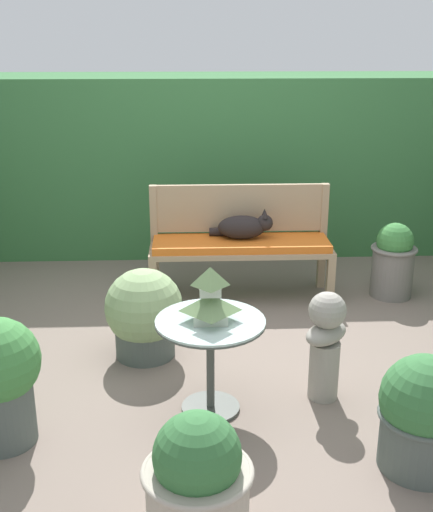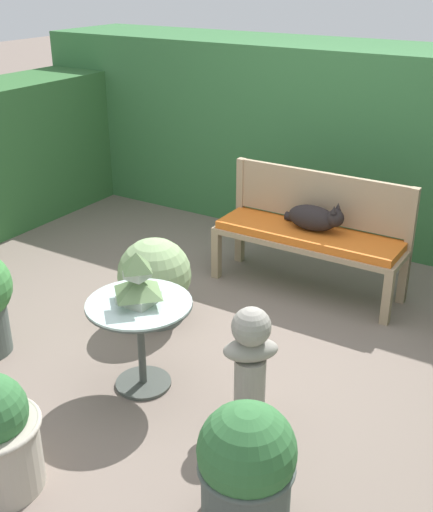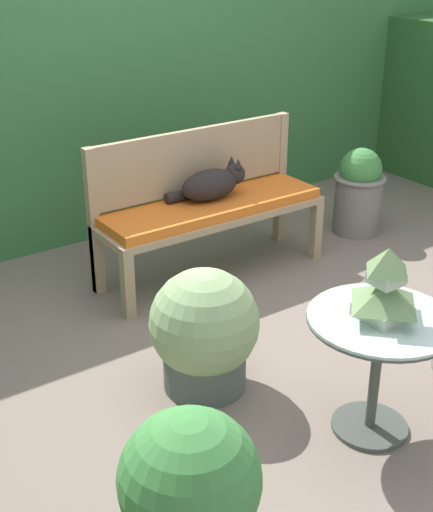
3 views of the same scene
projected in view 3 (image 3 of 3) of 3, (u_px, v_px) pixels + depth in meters
ground at (302, 353)px, 3.57m from camera, size 30.00×30.00×0.00m
foliage_hedge_back at (81, 102)px, 5.03m from camera, size 6.40×1.04×1.62m
garden_bench at (212, 213)px, 4.22m from camera, size 1.41×0.42×0.47m
bench_backrest at (194, 169)px, 4.27m from camera, size 1.41×0.06×0.86m
cat at (212, 184)px, 4.19m from camera, size 0.49×0.21×0.23m
patio_table at (379, 343)px, 2.86m from camera, size 0.59×0.59×0.55m
pagoda_birdhouse at (385, 289)px, 2.76m from camera, size 0.24×0.24×0.30m
potted_plant_bench_left at (359, 191)px, 4.86m from camera, size 0.36×0.36×0.60m
potted_plant_table_far at (204, 332)px, 3.21m from camera, size 0.50×0.50×0.59m
potted_plant_path_edge at (190, 502)px, 2.15m from camera, size 0.44×0.44×0.68m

